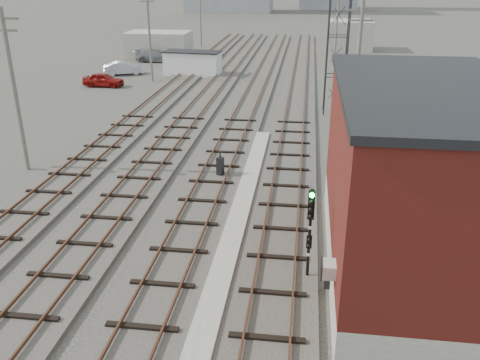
% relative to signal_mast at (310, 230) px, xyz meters
% --- Properties ---
extents(ground, '(320.00, 320.00, 0.00)m').
position_rel_signal_mast_xyz_m(ground, '(-3.70, 49.28, -2.13)').
color(ground, '#282621').
rests_on(ground, ground).
extents(track_right, '(3.20, 90.00, 0.39)m').
position_rel_signal_mast_xyz_m(track_right, '(-1.20, 28.28, -2.03)').
color(track_right, '#332D28').
rests_on(track_right, ground).
extents(track_mid_right, '(3.20, 90.00, 0.39)m').
position_rel_signal_mast_xyz_m(track_mid_right, '(-5.20, 28.28, -2.03)').
color(track_mid_right, '#332D28').
rests_on(track_mid_right, ground).
extents(track_mid_left, '(3.20, 90.00, 0.39)m').
position_rel_signal_mast_xyz_m(track_mid_left, '(-9.20, 28.28, -2.03)').
color(track_mid_left, '#332D28').
rests_on(track_mid_left, ground).
extents(track_left, '(3.20, 90.00, 0.39)m').
position_rel_signal_mast_xyz_m(track_left, '(-13.20, 28.28, -2.03)').
color(track_left, '#332D28').
rests_on(track_left, ground).
extents(platform_curb, '(0.90, 28.00, 0.26)m').
position_rel_signal_mast_xyz_m(platform_curb, '(-3.20, 3.28, -2.00)').
color(platform_curb, gray).
rests_on(platform_curb, ground).
extents(brick_building, '(6.54, 12.20, 7.22)m').
position_rel_signal_mast_xyz_m(brick_building, '(3.80, 1.28, 1.50)').
color(brick_building, gray).
rests_on(brick_building, ground).
extents(lattice_tower, '(1.60, 1.60, 15.00)m').
position_rel_signal_mast_xyz_m(lattice_tower, '(1.80, 24.28, 5.37)').
color(lattice_tower, black).
rests_on(lattice_tower, ground).
extents(utility_pole_left_a, '(1.80, 0.24, 9.00)m').
position_rel_signal_mast_xyz_m(utility_pole_left_a, '(-16.20, 9.28, 2.66)').
color(utility_pole_left_a, '#595147').
rests_on(utility_pole_left_a, ground).
extents(utility_pole_left_b, '(1.80, 0.24, 9.00)m').
position_rel_signal_mast_xyz_m(utility_pole_left_b, '(-16.20, 34.28, 2.66)').
color(utility_pole_left_b, '#595147').
rests_on(utility_pole_left_b, ground).
extents(utility_pole_left_c, '(1.80, 0.24, 9.00)m').
position_rel_signal_mast_xyz_m(utility_pole_left_c, '(-16.20, 59.28, 2.66)').
color(utility_pole_left_c, '#595147').
rests_on(utility_pole_left_c, ground).
extents(utility_pole_right_a, '(1.80, 0.24, 9.00)m').
position_rel_signal_mast_xyz_m(utility_pole_right_a, '(2.80, 17.28, 2.66)').
color(utility_pole_right_a, '#595147').
rests_on(utility_pole_right_a, ground).
extents(utility_pole_right_b, '(1.80, 0.24, 9.00)m').
position_rel_signal_mast_xyz_m(utility_pole_right_b, '(2.80, 47.28, 2.66)').
color(utility_pole_right_b, '#595147').
rests_on(utility_pole_right_b, ground).
extents(shed_left, '(8.00, 5.00, 3.20)m').
position_rel_signal_mast_xyz_m(shed_left, '(-19.70, 49.28, -0.53)').
color(shed_left, gray).
rests_on(shed_left, ground).
extents(shed_right, '(6.00, 6.00, 4.00)m').
position_rel_signal_mast_xyz_m(shed_right, '(5.30, 59.28, -0.13)').
color(shed_right, gray).
rests_on(shed_right, ground).
extents(signal_mast, '(0.40, 0.40, 3.71)m').
position_rel_signal_mast_xyz_m(signal_mast, '(0.00, 0.00, 0.00)').
color(signal_mast, gray).
rests_on(signal_mast, ground).
extents(switch_stand, '(0.43, 0.43, 1.44)m').
position_rel_signal_mast_xyz_m(switch_stand, '(-4.89, 9.45, -1.45)').
color(switch_stand, black).
rests_on(switch_stand, ground).
extents(site_trailer, '(6.34, 3.24, 2.57)m').
position_rel_signal_mast_xyz_m(site_trailer, '(-12.75, 38.01, -0.84)').
color(site_trailer, silver).
rests_on(site_trailer, ground).
extents(car_red, '(4.01, 1.69, 1.35)m').
position_rel_signal_mast_xyz_m(car_red, '(-20.19, 31.15, -1.46)').
color(car_red, maroon).
rests_on(car_red, ground).
extents(car_silver, '(4.52, 3.20, 1.41)m').
position_rel_signal_mast_xyz_m(car_silver, '(-20.30, 37.26, -1.43)').
color(car_silver, '#B6B9BE').
rests_on(car_silver, ground).
extents(car_grey, '(5.09, 2.16, 1.46)m').
position_rel_signal_mast_xyz_m(car_grey, '(-19.12, 45.61, -1.40)').
color(car_grey, slate).
rests_on(car_grey, ground).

